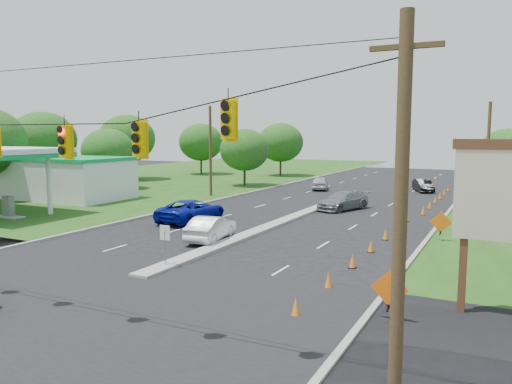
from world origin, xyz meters
The scene contains 40 objects.
ground centered at (0.00, 0.00, 0.00)m, with size 160.00×160.00×0.00m, color black.
grass_left centered at (-30.00, 20.00, 0.00)m, with size 40.00×160.00×0.06m, color #1E4714.
cross_street centered at (0.00, 0.00, 0.00)m, with size 160.00×14.00×0.02m, color black.
curb_left centered at (-10.10, 30.00, 0.00)m, with size 0.25×110.00×0.16m, color gray.
curb_right centered at (10.10, 30.00, 0.00)m, with size 0.25×110.00×0.16m, color gray.
median centered at (0.00, 21.00, 0.00)m, with size 1.00×34.00×0.18m, color gray.
median_sign centered at (0.00, 6.00, 1.46)m, with size 0.55×0.06×2.05m.
signal_span centered at (-0.05, -1.00, 4.97)m, with size 25.60×0.32×9.00m.
utility_pole_far_left centered at (-12.50, 30.00, 4.50)m, with size 0.28×0.28×9.00m, color #422D1C.
utility_pole_far_right centered at (12.50, 35.00, 4.50)m, with size 0.28×0.28×9.00m, color #422D1C.
gas_station centered at (-23.64, 20.24, 2.58)m, with size 18.40×19.70×5.20m.
pylon_sign centered at (14.31, 6.20, 4.00)m, with size 5.90×2.30×6.12m.
cone_0 centered at (7.83, 3.00, 0.35)m, with size 0.32×0.32×0.70m, color orange.
cone_1 centered at (7.83, 6.50, 0.35)m, with size 0.32×0.32×0.70m, color orange.
cone_2 centered at (7.83, 10.00, 0.35)m, with size 0.32×0.32×0.70m, color orange.
cone_3 centered at (7.83, 13.50, 0.35)m, with size 0.32×0.32×0.70m, color orange.
cone_4 centered at (7.83, 17.00, 0.35)m, with size 0.32×0.32×0.70m, color orange.
cone_5 centered at (7.83, 20.50, 0.35)m, with size 0.32×0.32×0.70m, color orange.
cone_6 centered at (7.83, 24.00, 0.35)m, with size 0.32×0.32×0.70m, color orange.
cone_7 centered at (8.43, 27.50, 0.35)m, with size 0.32×0.32×0.70m, color orange.
cone_8 centered at (8.43, 31.00, 0.35)m, with size 0.32×0.32×0.70m, color orange.
cone_9 centered at (8.43, 34.50, 0.35)m, with size 0.32×0.32×0.70m, color orange.
cone_10 centered at (8.43, 38.00, 0.35)m, with size 0.32×0.32×0.70m, color orange.
cone_11 centered at (8.43, 41.50, 0.35)m, with size 0.32×0.32×0.70m, color orange.
cone_12 centered at (8.43, 45.00, 0.35)m, with size 0.32×0.32×0.70m, color orange.
work_sign_0 centered at (10.80, 4.00, 1.09)m, with size 1.27×0.58×1.37m.
work_sign_1 centered at (10.80, 18.00, 1.09)m, with size 1.27×0.58×1.37m.
work_sign_2 centered at (10.80, 32.00, 1.09)m, with size 1.27×0.58×1.37m.
tree_2 centered at (-26.00, 30.00, 4.34)m, with size 5.88×5.88×6.86m.
tree_3 centered at (-32.00, 40.00, 5.58)m, with size 7.56×7.56×8.82m.
tree_4 centered at (-28.00, 52.00, 4.96)m, with size 6.72×6.72×7.84m.
tree_5 centered at (-14.00, 40.00, 4.34)m, with size 5.88×5.88×6.86m.
tree_6 centered at (-16.00, 55.00, 4.96)m, with size 6.72×6.72×7.84m.
tree_12 centered at (14.00, 48.00, 4.34)m, with size 5.88×5.88×6.86m.
tree_14 centered at (-34.00, 28.00, 5.58)m, with size 7.56×7.56×8.82m.
white_sedan centered at (-1.36, 12.20, 0.74)m, with size 1.56×4.47×1.47m, color #BEBEBE.
blue_pickup centered at (-5.95, 16.91, 0.81)m, with size 2.68×5.82×1.62m, color #071195.
silver_car_far centered at (2.06, 27.27, 0.75)m, with size 2.11×5.18×1.50m, color slate.
silver_car_oncoming centered at (-4.67, 40.50, 0.74)m, with size 1.76×4.36×1.49m, color #B3B0BC.
dark_car_receding centered at (6.03, 43.59, 0.70)m, with size 1.48×4.23×1.39m, color black.
Camera 1 is at (14.13, -12.47, 6.32)m, focal length 35.00 mm.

